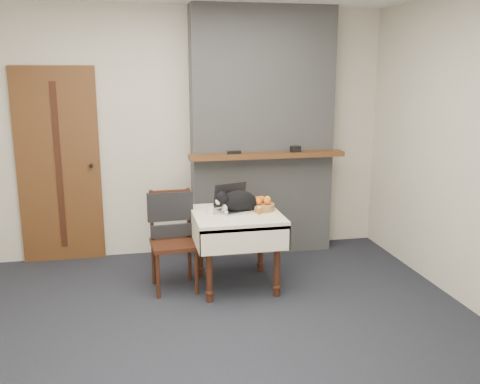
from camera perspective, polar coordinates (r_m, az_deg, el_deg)
The scene contains 12 objects.
ground at distance 4.18m, azimuth -3.82°, elevation -15.13°, with size 4.50×4.50×0.00m, color black.
room_shell at distance 4.15m, azimuth -5.11°, elevation 10.13°, with size 4.52×4.01×2.61m.
door at distance 5.75m, azimuth -18.75°, elevation 2.64°, with size 0.82×0.10×2.00m.
chimney at distance 5.71m, azimuth 2.37°, elevation 6.27°, with size 1.62×0.48×2.60m.
side_table at distance 4.85m, azimuth -0.37°, elevation -3.53°, with size 0.78×0.78×0.70m.
laptop at distance 4.90m, azimuth -0.61°, elevation -1.26°, with size 0.40×0.38×0.24m.
cat at distance 4.82m, azimuth -0.08°, elevation -1.02°, with size 0.48×0.25×0.23m.
cream_jar at distance 4.79m, azimuth -3.14°, elevation -1.94°, with size 0.06×0.06×0.07m, color white.
pill_bottle at distance 4.76m, azimuth 2.06°, elevation -1.96°, with size 0.03×0.03×0.07m.
fruit_basket at distance 4.90m, azimuth 2.40°, elevation -1.38°, with size 0.22×0.22×0.13m.
desk_clutter at distance 4.93m, azimuth 0.92°, elevation -1.85°, with size 0.13×0.02×0.01m, color black.
chair at distance 4.91m, azimuth -7.28°, elevation -3.59°, with size 0.43×0.42×0.90m.
Camera 1 is at (-0.49, -3.65, 1.97)m, focal length 40.00 mm.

